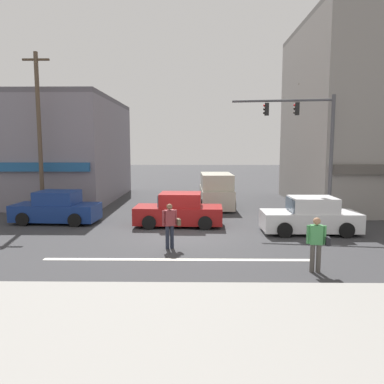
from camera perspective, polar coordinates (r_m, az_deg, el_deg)
ground_plane at (r=16.05m, az=-1.53°, el=-6.55°), size 120.00×120.00×0.00m
lane_marking_stripe at (r=12.67m, az=-2.16°, el=-10.25°), size 9.00×0.24×0.01m
sidewalk_curb at (r=8.01m, az=-4.09°, el=-20.37°), size 40.00×5.00×0.16m
building_left_block at (r=28.72m, az=-22.19°, el=5.97°), size 10.86×11.41×7.00m
utility_pole_near_left at (r=21.69m, az=-22.23°, el=8.35°), size 1.40×0.22×8.63m
utility_pole_far_right at (r=25.48m, az=17.23°, el=7.66°), size 1.40×0.22×8.08m
traffic_light_mast at (r=19.19m, az=17.69°, el=7.92°), size 4.86×0.74×6.20m
sedan_crossing_center at (r=17.03m, az=17.57°, el=-3.64°), size 4.10×1.88×1.58m
van_parked_curbside at (r=22.99m, az=3.69°, el=0.10°), size 2.14×4.65×2.11m
sedan_crossing_rightbound at (r=17.71m, az=-2.01°, el=-2.92°), size 4.15×1.98×1.58m
sedan_crossing_leftbound at (r=19.57m, az=-19.95°, el=-2.39°), size 4.20×2.08×1.58m
pedestrian_foreground_with_bag at (r=11.80m, az=18.50°, el=-7.13°), size 0.67×0.36×1.67m
pedestrian_mid_crossing at (r=13.80m, az=-3.34°, el=-4.75°), size 0.68×0.42×1.67m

